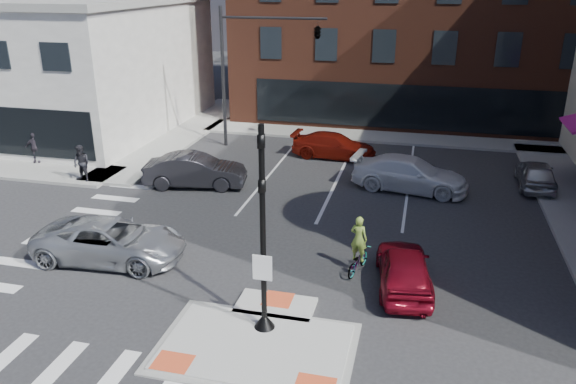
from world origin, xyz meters
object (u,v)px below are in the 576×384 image
(silver_suv, at_px, (111,241))
(cyclist, at_px, (358,254))
(pedestrian_a, at_px, (81,163))
(bg_car_dark, at_px, (195,171))
(pedestrian_b, at_px, (35,147))
(bg_car_red, at_px, (334,146))
(red_sedan, at_px, (404,268))
(bg_car_silver, at_px, (536,174))
(white_pickup, at_px, (410,174))

(silver_suv, relative_size, cyclist, 2.58)
(cyclist, xyz_separation_m, pedestrian_a, (-14.16, 5.53, 0.35))
(silver_suv, relative_size, bg_car_dark, 1.11)
(bg_car_dark, xyz_separation_m, pedestrian_a, (-5.48, -1.00, 0.25))
(silver_suv, relative_size, pedestrian_b, 3.24)
(bg_car_red, distance_m, cyclist, 13.04)
(silver_suv, height_order, cyclist, cyclist)
(cyclist, bearing_deg, silver_suv, 23.14)
(red_sedan, relative_size, bg_car_silver, 1.04)
(bg_car_silver, height_order, bg_car_red, bg_car_red)
(red_sedan, height_order, bg_car_dark, bg_car_dark)
(cyclist, relative_size, pedestrian_b, 1.25)
(silver_suv, bearing_deg, pedestrian_b, 43.96)
(cyclist, height_order, pedestrian_a, cyclist)
(bg_car_red, xyz_separation_m, cyclist, (2.95, -12.70, 0.02))
(silver_suv, height_order, bg_car_red, silver_suv)
(bg_car_dark, height_order, pedestrian_a, pedestrian_a)
(silver_suv, xyz_separation_m, pedestrian_a, (-5.48, 6.75, 0.30))
(red_sedan, height_order, bg_car_silver, red_sedan)
(pedestrian_b, bearing_deg, silver_suv, -64.56)
(red_sedan, xyz_separation_m, bg_car_silver, (5.65, 10.97, -0.03))
(bg_car_dark, bearing_deg, red_sedan, -135.63)
(cyclist, distance_m, pedestrian_b, 19.75)
(white_pickup, height_order, bg_car_red, white_pickup)
(white_pickup, relative_size, bg_car_red, 1.16)
(bg_car_dark, distance_m, pedestrian_b, 9.64)
(bg_car_red, bearing_deg, pedestrian_b, 112.74)
(red_sedan, xyz_separation_m, cyclist, (-1.59, 0.67, -0.01))
(bg_car_silver, relative_size, pedestrian_b, 2.40)
(bg_car_dark, relative_size, bg_car_silver, 1.22)
(bg_car_silver, height_order, pedestrian_a, pedestrian_a)
(bg_car_red, bearing_deg, pedestrian_a, 126.69)
(pedestrian_a, relative_size, pedestrian_b, 1.08)
(bg_car_dark, relative_size, bg_car_red, 1.03)
(red_sedan, xyz_separation_m, white_pickup, (-0.22, 9.20, 0.08))
(bg_car_dark, bearing_deg, bg_car_red, -53.40)
(white_pickup, xyz_separation_m, bg_car_dark, (-10.05, -1.99, 0.01))
(bg_car_silver, bearing_deg, pedestrian_b, 7.68)
(white_pickup, xyz_separation_m, pedestrian_a, (-15.53, -2.99, 0.26))
(red_sedan, height_order, pedestrian_b, pedestrian_b)
(silver_suv, relative_size, white_pickup, 0.99)
(cyclist, xyz_separation_m, pedestrian_b, (-18.26, 7.53, 0.28))
(white_pickup, relative_size, pedestrian_b, 3.28)
(bg_car_dark, distance_m, bg_car_red, 8.42)
(pedestrian_a, bearing_deg, red_sedan, -11.14)
(white_pickup, distance_m, pedestrian_a, 15.82)
(pedestrian_b, bearing_deg, white_pickup, -19.28)
(white_pickup, bearing_deg, silver_suv, 142.47)
(white_pickup, distance_m, cyclist, 8.63)
(bg_car_red, bearing_deg, silver_suv, 161.71)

